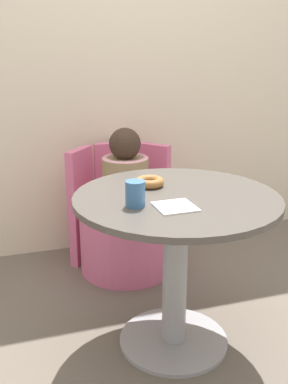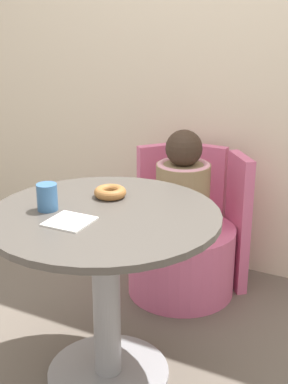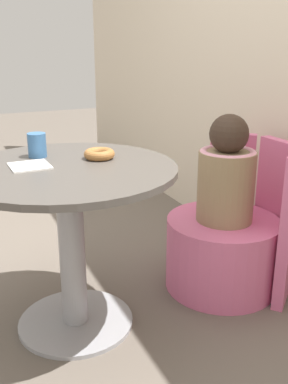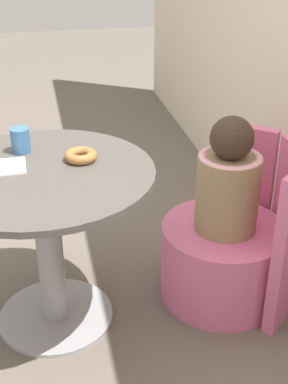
% 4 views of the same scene
% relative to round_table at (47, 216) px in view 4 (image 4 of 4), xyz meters
% --- Properties ---
extents(ground_plane, '(12.00, 12.00, 0.00)m').
position_rel_round_table_xyz_m(ground_plane, '(0.03, -0.00, -0.49)').
color(ground_plane, '#665B51').
extents(round_table, '(0.82, 0.82, 0.68)m').
position_rel_round_table_xyz_m(round_table, '(0.00, 0.00, 0.00)').
color(round_table, '#99999E').
rests_on(round_table, ground_plane).
extents(tub_chair, '(0.53, 0.53, 0.34)m').
position_rel_round_table_xyz_m(tub_chair, '(-0.01, 0.72, -0.32)').
color(tub_chair, '#DB6693').
rests_on(tub_chair, ground_plane).
extents(booth_backrest, '(0.62, 0.23, 0.69)m').
position_rel_round_table_xyz_m(booth_backrest, '(-0.01, 0.94, -0.15)').
color(booth_backrest, '#DB6693').
rests_on(booth_backrest, ground_plane).
extents(child_figure, '(0.26, 0.26, 0.49)m').
position_rel_round_table_xyz_m(child_figure, '(-0.01, 0.72, 0.07)').
color(child_figure, '#937A56').
rests_on(child_figure, tub_chair).
extents(donut, '(0.12, 0.12, 0.04)m').
position_rel_round_table_xyz_m(donut, '(-0.06, 0.15, 0.21)').
color(donut, '#9E6633').
rests_on(donut, round_table).
extents(cup, '(0.07, 0.07, 0.10)m').
position_rel_round_table_xyz_m(cup, '(-0.19, -0.07, 0.24)').
color(cup, '#386699').
rests_on(cup, round_table).
extents(paper_napkin, '(0.15, 0.15, 0.01)m').
position_rel_round_table_xyz_m(paper_napkin, '(-0.06, -0.13, 0.19)').
color(paper_napkin, white).
rests_on(paper_napkin, round_table).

